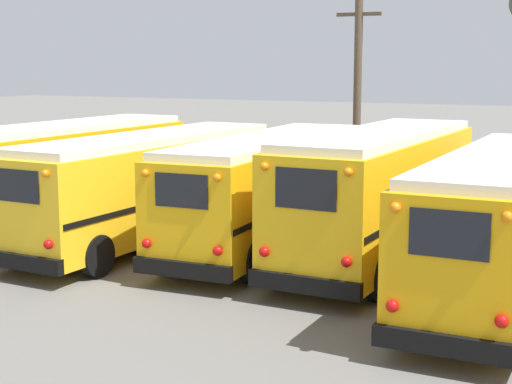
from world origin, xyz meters
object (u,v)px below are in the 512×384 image
Objects in this scene: school_bus_2 at (269,186)px; utility_pole at (357,88)px; school_bus_3 at (380,191)px; school_bus_4 at (501,218)px; school_bus_1 at (151,183)px; school_bus_0 at (61,172)px.

school_bus_2 is 1.31× the size of utility_pole.
school_bus_3 is 11.61m from utility_pole.
school_bus_2 is 1.00× the size of school_bus_4.
school_bus_1 is at bearing -101.15° from utility_pole.
utility_pole is (5.47, 11.14, 2.28)m from school_bus_0.
school_bus_1 is 3.40m from school_bus_2.
school_bus_3 is at bearing 5.79° from school_bus_1.
school_bus_0 is 1.06× the size of school_bus_3.
school_bus_3 is at bearing -5.34° from school_bus_2.
school_bus_3 reaches higher than school_bus_4.
school_bus_0 is at bearing -176.56° from school_bus_3.
school_bus_1 reaches higher than school_bus_2.
school_bus_0 is 1.29× the size of utility_pole.
school_bus_0 is 3.26m from school_bus_1.
school_bus_4 is (9.77, -1.11, 0.04)m from school_bus_1.
school_bus_1 is 9.83m from school_bus_4.
school_bus_4 is at bearing -17.65° from school_bus_2.
utility_pole is (2.21, 11.22, 2.37)m from school_bus_1.
school_bus_0 is at bearing 174.82° from school_bus_4.
school_bus_4 reaches higher than school_bus_1.
school_bus_0 reaches higher than school_bus_4.
school_bus_3 reaches higher than school_bus_2.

